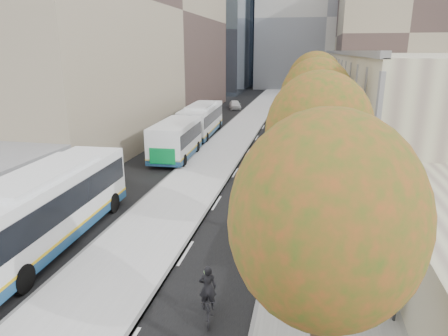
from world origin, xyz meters
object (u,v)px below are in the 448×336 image
(bus_shelter, at_px, (375,232))
(distant_car, at_px, (235,105))
(cyclist, at_px, (208,300))
(bus_far, at_px, (192,127))

(bus_shelter, height_order, distant_car, bus_shelter)
(cyclist, height_order, distant_car, cyclist)
(bus_shelter, relative_size, bus_far, 0.24)
(bus_shelter, bearing_deg, distant_car, 106.31)
(bus_shelter, relative_size, cyclist, 2.26)
(bus_far, xyz_separation_m, cyclist, (7.53, -24.23, -0.91))
(bus_far, bearing_deg, distant_car, 88.11)
(bus_far, distance_m, cyclist, 25.39)
(cyclist, bearing_deg, bus_far, 92.64)
(cyclist, relative_size, distant_car, 0.51)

